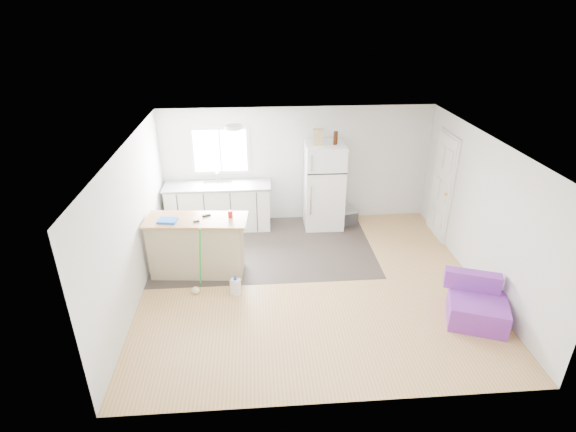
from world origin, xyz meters
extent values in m
cube|color=#AF8549|center=(0.00, 0.00, -0.01)|extent=(5.50, 5.00, 0.01)
cube|color=white|center=(0.00, 0.00, 2.40)|extent=(5.50, 5.00, 0.01)
cube|color=silver|center=(0.00, 2.50, 1.20)|extent=(5.50, 0.01, 2.40)
cube|color=silver|center=(0.00, -2.50, 1.20)|extent=(5.50, 0.01, 2.40)
cube|color=silver|center=(-2.75, 0.00, 1.20)|extent=(0.01, 5.00, 2.40)
cube|color=silver|center=(2.75, 0.00, 1.20)|extent=(0.01, 5.00, 2.40)
cube|color=#322A25|center=(-0.73, 1.25, 0.00)|extent=(4.05, 2.50, 0.00)
cube|color=white|center=(-1.55, 2.49, 1.55)|extent=(1.18, 0.04, 0.98)
cube|color=white|center=(-1.55, 2.47, 1.55)|extent=(1.05, 0.01, 0.85)
cube|color=white|center=(-1.55, 2.46, 1.55)|extent=(0.03, 0.02, 0.85)
cube|color=white|center=(2.72, 1.55, 1.01)|extent=(0.05, 0.82, 2.03)
cube|color=white|center=(2.73, 1.55, 1.02)|extent=(0.03, 0.92, 2.10)
sphere|color=gold|center=(2.67, 1.23, 1.00)|extent=(0.07, 0.07, 0.07)
cylinder|color=white|center=(-1.20, 1.20, 2.36)|extent=(0.30, 0.30, 0.07)
cube|color=white|center=(-1.63, 2.17, 0.45)|extent=(2.06, 0.62, 0.91)
cube|color=gray|center=(-1.63, 2.17, 0.93)|extent=(2.12, 0.67, 0.04)
cube|color=silver|center=(-1.63, 2.14, 0.93)|extent=(0.57, 0.43, 0.06)
cube|color=tan|center=(-1.89, 0.47, 0.49)|extent=(1.57, 0.67, 0.99)
cube|color=tan|center=(-1.86, 0.47, 1.01)|extent=(1.73, 0.79, 0.04)
cube|color=white|center=(0.51, 2.12, 0.88)|extent=(0.78, 0.73, 1.76)
cube|color=black|center=(0.51, 1.75, 1.26)|extent=(0.77, 0.02, 0.02)
cube|color=silver|center=(0.20, 1.75, 1.49)|extent=(0.03, 0.02, 0.32)
cube|color=silver|center=(0.20, 1.75, 0.72)|extent=(0.03, 0.02, 0.61)
cube|color=#303032|center=(1.00, 2.10, 0.14)|extent=(0.49, 0.39, 0.29)
cube|color=gray|center=(1.00, 2.10, 0.32)|extent=(0.52, 0.42, 0.06)
cube|color=purple|center=(2.30, -1.17, 0.19)|extent=(1.01, 0.98, 0.38)
cube|color=purple|center=(2.30, -0.89, 0.52)|extent=(0.81, 0.46, 0.28)
cube|color=white|center=(-1.24, -0.23, 0.14)|extent=(0.18, 0.15, 0.27)
cylinder|color=#1939B4|center=(-1.24, -0.23, 0.30)|extent=(0.07, 0.07, 0.05)
cylinder|color=green|center=(-1.78, -0.06, 0.61)|extent=(0.15, 0.30, 1.15)
sphere|color=beige|center=(-1.89, -0.17, 0.06)|extent=(0.13, 0.13, 0.13)
cylinder|color=red|center=(-1.30, 0.48, 1.09)|extent=(0.11, 0.11, 0.12)
cube|color=blue|center=(-2.31, 0.40, 1.05)|extent=(0.33, 0.27, 0.04)
cube|color=black|center=(-1.70, 0.56, 1.05)|extent=(0.15, 0.10, 0.03)
cube|color=black|center=(-1.84, 0.36, 1.04)|extent=(0.11, 0.06, 0.03)
cube|color=tan|center=(0.36, 2.08, 1.91)|extent=(0.21, 0.13, 0.30)
cylinder|color=#341909|center=(0.68, 2.05, 1.88)|extent=(0.07, 0.07, 0.25)
cylinder|color=#341909|center=(0.70, 2.08, 1.88)|extent=(0.07, 0.07, 0.25)
camera|label=1|loc=(-0.86, -6.24, 4.28)|focal=28.00mm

